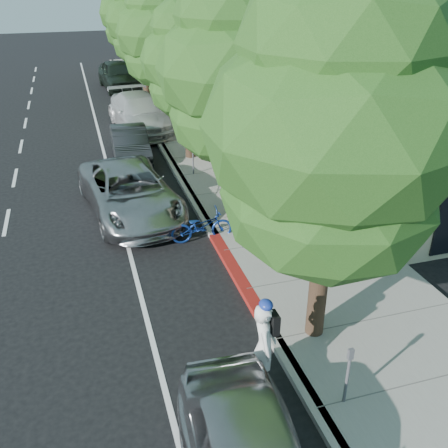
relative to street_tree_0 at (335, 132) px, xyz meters
name	(u,v)px	position (x,y,z in m)	size (l,w,h in m)	color
ground	(247,293)	(-0.90, 2.00, -4.73)	(120.00, 120.00, 0.00)	black
sidewalk	(236,171)	(1.40, 10.00, -4.66)	(4.60, 56.00, 0.15)	gray
curb	(180,177)	(-0.90, 10.00, -4.66)	(0.30, 56.00, 0.15)	#9E998E
curb_red_segment	(235,270)	(-0.90, 3.00, -4.66)	(0.32, 4.00, 0.15)	maroon
storefront_building	(303,42)	(8.70, 20.00, -1.23)	(10.00, 36.00, 7.00)	beige
street_tree_0	(335,132)	(0.00, 0.00, 0.00)	(4.95, 4.95, 7.74)	black
street_tree_1	(234,72)	(0.00, 6.00, -0.01)	(4.52, 4.52, 7.61)	black
street_tree_2	(187,62)	(0.00, 12.00, -0.66)	(3.75, 3.75, 6.52)	black
street_tree_3	(160,34)	(0.00, 18.00, -0.33)	(4.37, 4.37, 7.14)	black
street_tree_4	(142,22)	(0.00, 24.00, -0.31)	(4.35, 4.35, 7.15)	black
street_tree_5	(129,14)	(0.00, 30.00, -0.34)	(4.19, 4.19, 7.07)	black
cyclist	(264,346)	(-1.60, -1.00, -3.78)	(0.70, 0.46, 1.91)	silver
bicycle	(202,226)	(-1.30, 5.00, -4.24)	(0.65, 1.87, 0.98)	navy
silver_suv	(130,192)	(-3.10, 7.50, -3.95)	(2.61, 5.66, 1.57)	#A3A3A8
dark_sedan	(130,144)	(-2.43, 12.77, -4.05)	(1.45, 4.16, 1.37)	black
white_pickup	(140,113)	(-1.40, 17.00, -3.87)	(2.42, 5.95, 1.73)	silver
dark_suv_far	(119,75)	(-1.40, 26.87, -3.82)	(2.17, 5.39, 1.84)	black
pedestrian	(239,119)	(2.79, 13.81, -3.68)	(0.88, 0.69, 1.81)	black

